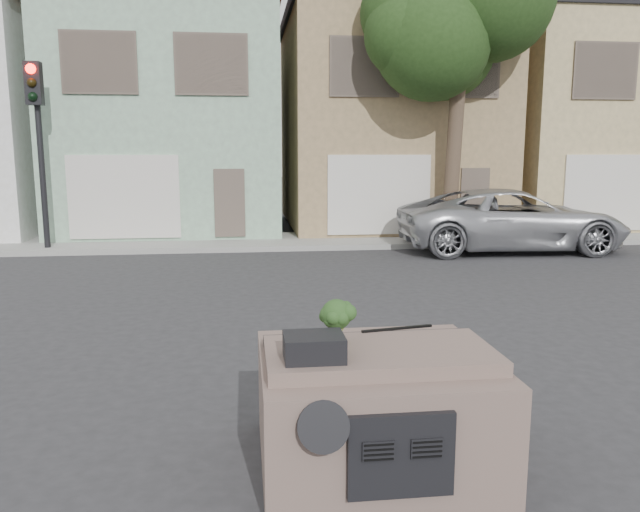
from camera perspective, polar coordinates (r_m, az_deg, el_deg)
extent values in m
plane|color=#303033|center=(8.62, 0.83, -9.10)|extent=(120.00, 120.00, 0.00)
cube|color=gray|center=(18.82, -3.48, 1.35)|extent=(40.00, 3.00, 0.15)
cube|color=#90B497|center=(22.74, -13.25, 11.88)|extent=(7.20, 8.20, 7.55)
cube|color=#9A7F58|center=(23.18, 5.94, 12.03)|extent=(7.20, 8.20, 7.55)
cube|color=tan|center=(25.89, 22.67, 11.10)|extent=(7.20, 8.20, 7.55)
imported|color=#B4B5BB|center=(18.30, 17.00, 0.48)|extent=(6.36, 3.17, 1.73)
cube|color=black|center=(18.40, -24.22, 8.09)|extent=(0.40, 0.40, 5.10)
cube|color=#213B16|center=(18.96, 12.25, 13.87)|extent=(4.40, 4.00, 8.50)
cube|color=#705B51|center=(5.65, 5.06, -13.35)|extent=(2.00, 1.80, 1.12)
cube|color=black|center=(5.01, -0.56, -8.31)|extent=(0.48, 0.38, 0.20)
cube|color=black|center=(5.87, 7.06, -6.60)|extent=(0.69, 0.15, 0.02)
cube|color=#203B18|center=(5.41, 1.51, -5.90)|extent=(0.40, 0.40, 0.39)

